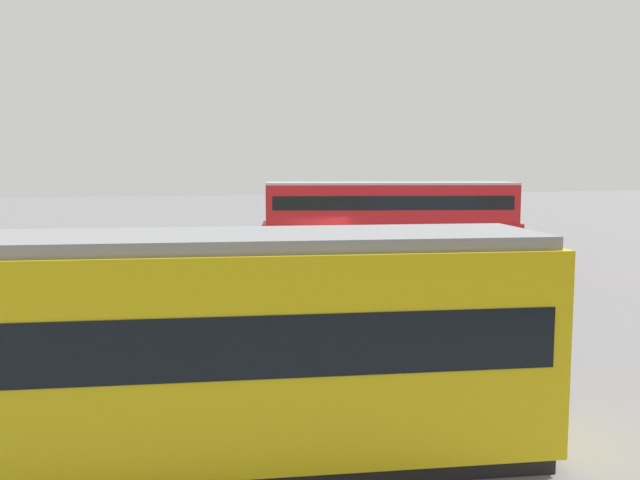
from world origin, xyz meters
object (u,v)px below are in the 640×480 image
(tram_yellow, at_px, (86,349))
(pedestrian_crossing, at_px, (476,302))
(pedestrian_near_railing, at_px, (216,285))
(info_sign, at_px, (108,270))
(double_decker_bus, at_px, (390,225))

(tram_yellow, relative_size, pedestrian_crossing, 8.96)
(pedestrian_near_railing, relative_size, info_sign, 0.76)
(double_decker_bus, xyz_separation_m, tram_yellow, (11.61, 17.79, -0.12))
(info_sign, bearing_deg, pedestrian_near_railing, 177.17)
(tram_yellow, xyz_separation_m, info_sign, (0.10, -10.40, -0.33))
(double_decker_bus, distance_m, info_sign, 13.85)
(tram_yellow, relative_size, info_sign, 6.47)
(pedestrian_crossing, xyz_separation_m, info_sign, (9.81, -4.34, 0.62))
(pedestrian_near_railing, bearing_deg, pedestrian_crossing, 147.70)
(tram_yellow, bearing_deg, pedestrian_crossing, -148.06)
(pedestrian_near_railing, bearing_deg, tram_yellow, 73.24)
(tram_yellow, bearing_deg, pedestrian_near_railing, -106.76)
(tram_yellow, distance_m, info_sign, 10.40)
(pedestrian_crossing, bearing_deg, tram_yellow, 31.94)
(double_decker_bus, height_order, tram_yellow, double_decker_bus)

